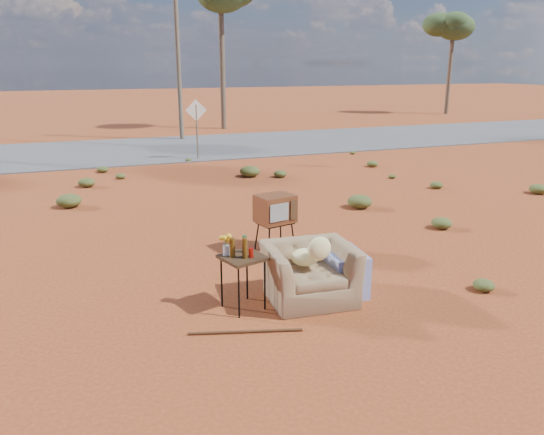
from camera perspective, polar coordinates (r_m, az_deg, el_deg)
name	(u,v)px	position (r m, az deg, el deg)	size (l,w,h in m)	color
ground	(276,291)	(8.37, 0.49, -7.90)	(140.00, 140.00, 0.00)	#98441E
highway	(146,149)	(22.55, -13.43, 7.13)	(140.00, 7.00, 0.04)	#565659
armchair	(316,265)	(7.97, 4.80, -5.12)	(1.59, 0.98, 1.13)	olive
tv_unit	(275,210)	(9.89, 0.35, 0.86)	(0.77, 0.67, 1.08)	black
side_table	(239,254)	(7.52, -3.56, -3.97)	(0.70, 0.70, 1.12)	#321F12
rusty_bar	(245,332)	(7.16, -2.88, -12.16)	(0.04, 0.04, 1.51)	#4E2814
road_sign	(196,119)	(19.69, -8.14, 10.49)	(0.78, 0.06, 2.19)	brown
eucalyptus_center	(221,2)	(29.33, -5.54, 22.06)	(3.20, 3.20, 7.60)	brown
eucalyptus_right	(454,24)	(39.85, 18.97, 19.05)	(3.20, 3.20, 7.10)	brown
utility_pole_center	(178,46)	(25.09, -10.13, 17.66)	(1.40, 0.20, 8.00)	brown
scrub_patch	(172,215)	(12.15, -10.68, 0.27)	(17.49, 8.07, 0.33)	#4B5826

